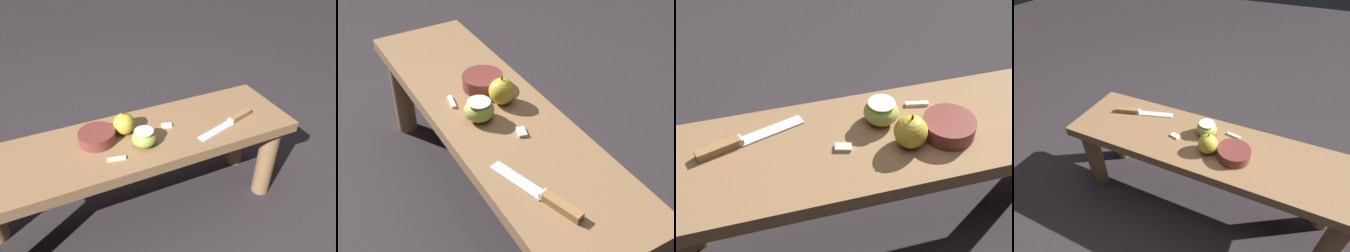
# 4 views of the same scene
# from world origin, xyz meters

# --- Properties ---
(ground_plane) EXTENTS (8.00, 8.00, 0.00)m
(ground_plane) POSITION_xyz_m (0.00, 0.00, 0.00)
(ground_plane) COLOR #2D282B
(wooden_bench) EXTENTS (1.18, 0.33, 0.38)m
(wooden_bench) POSITION_xyz_m (0.00, 0.00, 0.30)
(wooden_bench) COLOR olive
(wooden_bench) RESTS_ON ground_plane
(knife) EXTENTS (0.26, 0.10, 0.02)m
(knife) POSITION_xyz_m (-0.37, 0.06, 0.39)
(knife) COLOR silver
(knife) RESTS_ON wooden_bench
(apple_whole) EXTENTS (0.08, 0.08, 0.09)m
(apple_whole) POSITION_xyz_m (0.02, -0.04, 0.42)
(apple_whole) COLOR gold
(apple_whole) RESTS_ON wooden_bench
(apple_cut) EXTENTS (0.09, 0.09, 0.06)m
(apple_cut) POSITION_xyz_m (-0.02, 0.05, 0.41)
(apple_cut) COLOR #9EB747
(apple_cut) RESTS_ON wooden_bench
(apple_slice_near_knife) EXTENTS (0.04, 0.03, 0.01)m
(apple_slice_near_knife) POSITION_xyz_m (-0.13, -0.02, 0.39)
(apple_slice_near_knife) COLOR white
(apple_slice_near_knife) RESTS_ON wooden_bench
(apple_slice_center) EXTENTS (0.06, 0.02, 0.01)m
(apple_slice_center) POSITION_xyz_m (0.09, 0.09, 0.39)
(apple_slice_center) COLOR white
(apple_slice_center) RESTS_ON wooden_bench
(bowl) EXTENTS (0.13, 0.13, 0.04)m
(bowl) POSITION_xyz_m (0.12, -0.03, 0.40)
(bowl) COLOR brown
(bowl) RESTS_ON wooden_bench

